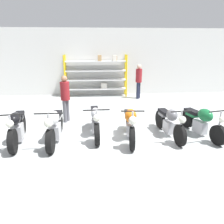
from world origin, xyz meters
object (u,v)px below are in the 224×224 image
motorcycle_green (202,121)px  person_near_rack (139,78)px  motorcycle_silver (95,121)px  person_browsing (65,95)px  motorcycle_orange (130,123)px  shelving_rack (98,74)px  motorcycle_grey (170,122)px  motorcycle_black (17,127)px  motorcycle_white (55,126)px

motorcycle_green → person_near_rack: size_ratio=1.13×
motorcycle_silver → person_browsing: 1.82m
motorcycle_orange → person_near_rack: (1.25, 5.24, 0.54)m
shelving_rack → motorcycle_grey: (2.11, -5.86, -0.73)m
motorcycle_green → person_near_rack: person_near_rack is taller
shelving_rack → motorcycle_green: bearing=-62.0°
motorcycle_black → motorcycle_grey: size_ratio=1.00×
motorcycle_orange → person_near_rack: bearing=170.6°
shelving_rack → motorcycle_silver: size_ratio=1.63×
motorcycle_grey → motorcycle_green: bearing=83.3°
shelving_rack → person_browsing: bearing=-105.9°
motorcycle_white → motorcycle_grey: bearing=92.2°
motorcycle_orange → motorcycle_green: bearing=98.1°
motorcycle_grey → person_browsing: size_ratio=1.19×
motorcycle_white → person_near_rack: 6.28m
motorcycle_black → motorcycle_grey: 4.48m
motorcycle_black → motorcycle_white: motorcycle_white is taller
motorcycle_black → motorcycle_green: motorcycle_black is taller
shelving_rack → motorcycle_grey: bearing=-70.2°
motorcycle_white → motorcycle_orange: motorcycle_orange is taller
motorcycle_black → motorcycle_green: 5.49m
motorcycle_black → motorcycle_white: size_ratio=0.96×
motorcycle_black → person_browsing: 2.16m
motorcycle_silver → motorcycle_grey: (2.25, -0.24, 0.00)m
motorcycle_black → motorcycle_white: 1.06m
motorcycle_green → person_browsing: (-4.33, 1.63, 0.53)m
shelving_rack → person_browsing: shelving_rack is taller
motorcycle_orange → motorcycle_grey: motorcycle_orange is taller
motorcycle_silver → motorcycle_green: size_ratio=1.03×
motorcycle_white → motorcycle_green: (4.43, 0.14, -0.01)m
motorcycle_white → person_browsing: person_browsing is taller
person_browsing → person_near_rack: (3.33, 3.46, 0.06)m
motorcycle_orange → motorcycle_grey: bearing=101.7°
motorcycle_black → motorcycle_white: (1.06, -0.03, 0.02)m
motorcycle_green → person_browsing: 4.65m
motorcycle_orange → motorcycle_white: bearing=-86.5°
shelving_rack → motorcycle_silver: bearing=-91.5°
shelving_rack → motorcycle_orange: (0.87, -6.03, -0.68)m
motorcycle_white → person_near_rack: person_near_rack is taller
motorcycle_orange → person_browsing: (-2.08, 1.79, 0.48)m
motorcycle_grey → person_browsing: person_browsing is taller
shelving_rack → motorcycle_orange: 6.13m
person_near_rack → shelving_rack: bearing=16.6°
motorcycle_black → motorcycle_green: (5.49, 0.11, 0.00)m
motorcycle_silver → motorcycle_grey: motorcycle_silver is taller
person_near_rack → motorcycle_silver: bearing=101.8°
motorcycle_black → shelving_rack: bearing=150.2°
motorcycle_black → motorcycle_silver: (2.23, 0.36, 0.01)m
motorcycle_grey → person_browsing: 3.73m
motorcycle_orange → motorcycle_green: size_ratio=1.02×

